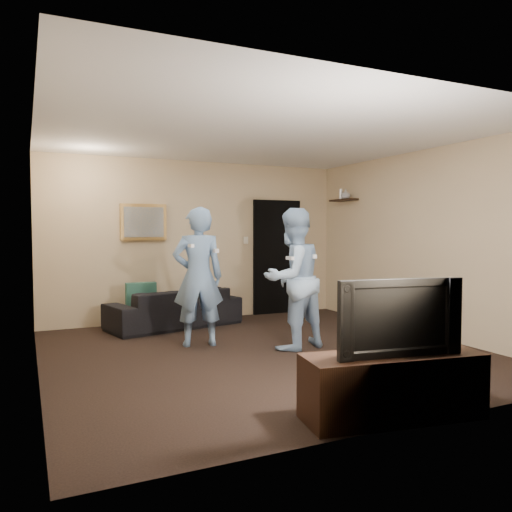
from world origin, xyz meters
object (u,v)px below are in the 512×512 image
television (394,316)px  wii_player_left (198,277)px  sofa (174,308)px  wii_player_right (293,279)px  tv_console (393,386)px

television → wii_player_left: wii_player_left is taller
sofa → wii_player_left: wii_player_left is taller
television → wii_player_right: bearing=89.3°
tv_console → wii_player_right: 2.45m
sofa → tv_console: sofa is taller
sofa → tv_console: 4.35m
wii_player_left → sofa: bearing=87.6°
wii_player_left → television: bearing=-78.4°
tv_console → wii_player_left: size_ratio=0.82×
television → wii_player_left: (-0.61, 2.99, 0.08)m
tv_console → wii_player_right: (0.40, 2.34, 0.62)m
tv_console → wii_player_left: wii_player_left is taller
tv_console → television: size_ratio=1.38×
television → tv_console: bearing=9.1°
television → wii_player_right: 2.37m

